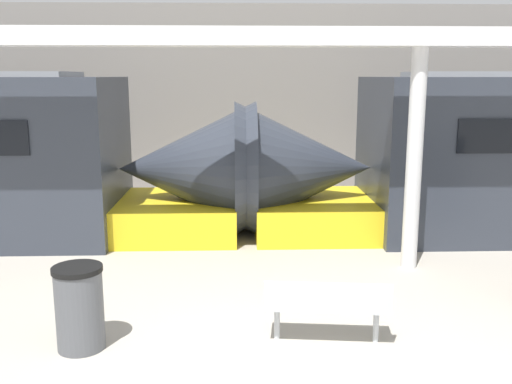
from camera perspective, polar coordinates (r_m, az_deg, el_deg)
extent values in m
cube|color=gray|center=(15.82, -0.70, 9.30)|extent=(56.00, 0.20, 5.00)
cone|color=#2D333D|center=(11.42, 4.72, 2.42)|extent=(2.72, 2.63, 2.63)
cube|color=yellow|center=(11.65, 5.90, -2.28)|extent=(2.45, 2.46, 0.70)
cone|color=#2D333D|center=(11.38, -6.85, 2.35)|extent=(2.72, 2.63, 2.63)
cube|color=yellow|center=(11.60, -8.01, -2.39)|extent=(2.45, 2.46, 0.70)
cube|color=#ADB2B7|center=(6.96, 7.08, -11.12)|extent=(1.52, 0.60, 0.04)
cube|color=#ADB2B7|center=(6.71, 7.20, -10.33)|extent=(1.47, 0.20, 0.33)
cylinder|color=#ADB2B7|center=(7.05, 2.11, -12.82)|extent=(0.07, 0.07, 0.43)
cylinder|color=#ADB2B7|center=(7.11, 11.91, -12.85)|extent=(0.07, 0.07, 0.43)
cylinder|color=#4C4F54|center=(7.02, -17.22, -11.22)|extent=(0.55, 0.55, 0.93)
cylinder|color=black|center=(6.85, -17.47, -7.37)|extent=(0.57, 0.57, 0.06)
cylinder|color=silver|center=(9.51, 15.54, 3.02)|extent=(0.26, 0.26, 3.56)
cube|color=silver|center=(9.43, 16.19, 14.64)|extent=(28.00, 0.60, 0.28)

